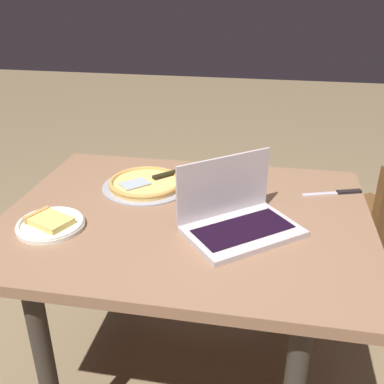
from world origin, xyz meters
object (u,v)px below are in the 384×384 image
at_px(laptop, 237,216).
at_px(chair_near, 383,221).
at_px(pizza_tray, 146,183).
at_px(dining_table, 187,239).
at_px(table_knife, 338,193).
at_px(pizza_plate, 50,223).

xyz_separation_m(laptop, chair_near, (-0.62, -0.67, -0.33)).
distance_m(pizza_tray, chair_near, 1.11).
xyz_separation_m(dining_table, table_knife, (-0.51, -0.25, 0.10)).
bearing_deg(chair_near, pizza_tray, 23.20).
height_order(dining_table, chair_near, chair_near).
height_order(dining_table, table_knife, table_knife).
distance_m(laptop, pizza_plate, 0.59).
relative_size(laptop, pizza_plate, 1.91).
relative_size(laptop, chair_near, 0.49).
distance_m(table_knife, chair_near, 0.53).
relative_size(pizza_tray, chair_near, 0.39).
bearing_deg(pizza_tray, chair_near, -156.80).
bearing_deg(chair_near, dining_table, 37.27).
xyz_separation_m(dining_table, pizza_tray, (0.19, -0.18, 0.11)).
xyz_separation_m(dining_table, pizza_plate, (0.41, 0.16, 0.11)).
bearing_deg(chair_near, laptop, 47.29).
relative_size(dining_table, laptop, 2.98).
relative_size(pizza_plate, table_knife, 0.98).
height_order(pizza_plate, table_knife, pizza_plate).
height_order(laptop, table_knife, laptop).
distance_m(dining_table, chair_near, 1.01).
relative_size(dining_table, pizza_plate, 5.68).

